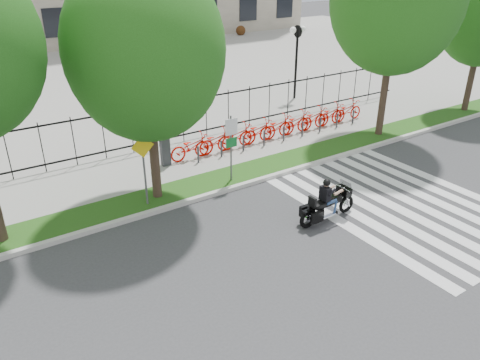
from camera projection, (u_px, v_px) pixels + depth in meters
ground at (293, 247)px, 13.76m from camera, size 120.00×120.00×0.00m
curb at (220, 192)px, 16.80m from camera, size 60.00×0.20×0.15m
grass_verge at (208, 183)px, 17.43m from camera, size 60.00×1.50×0.15m
sidewalk at (178, 161)px, 19.31m from camera, size 60.00×3.50×0.15m
plaza at (63, 78)px, 32.46m from camera, size 80.00×34.00×0.10m
crosswalk_stripes at (401, 203)px, 16.17m from camera, size 5.70×8.00×0.01m
iron_fence at (158, 125)px, 20.15m from camera, size 30.00×0.06×2.00m
lamp_post_right at (297, 44)px, 26.35m from camera, size 1.06×0.70×4.25m
street_tree_1 at (145, 50)px, 14.21m from camera, size 4.94×4.94×7.84m
bike_share_station at (276, 127)px, 21.31m from camera, size 11.16×0.88×1.50m
sign_pole_regulatory at (231, 140)px, 16.83m from camera, size 0.50×0.09×2.50m
sign_pole_warning at (144, 161)px, 15.14m from camera, size 0.78×0.09×2.49m
motorcycle_rider at (328, 203)px, 14.93m from camera, size 2.32×0.68×1.79m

